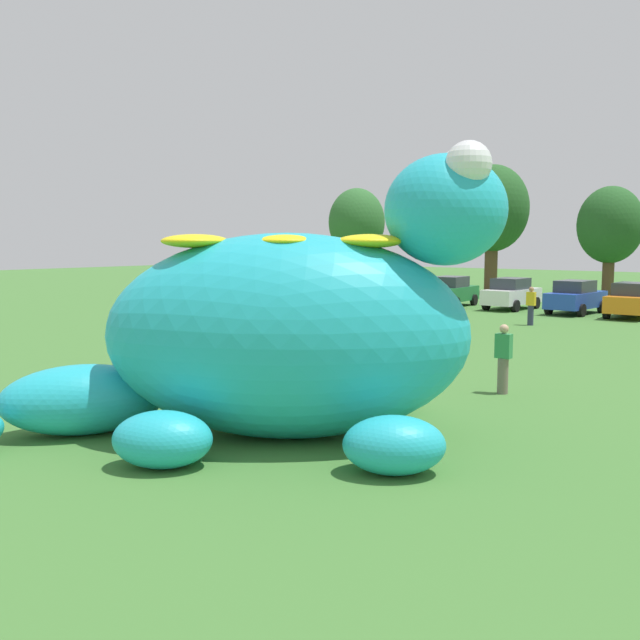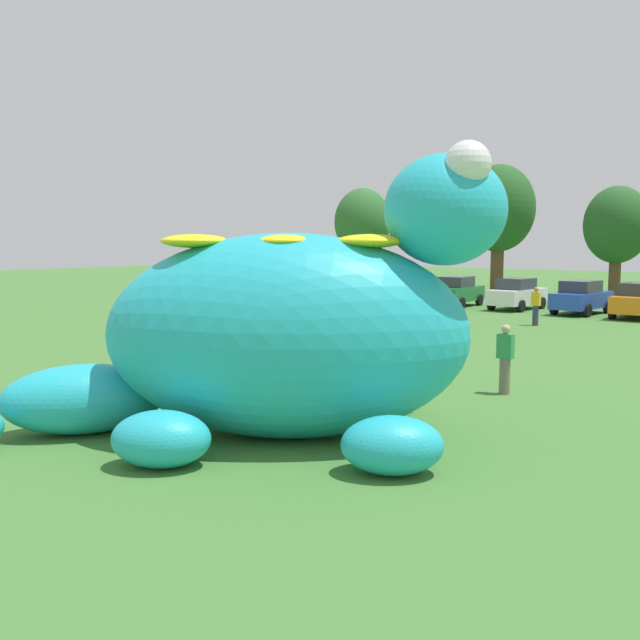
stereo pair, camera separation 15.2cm
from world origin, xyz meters
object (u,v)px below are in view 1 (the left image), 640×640
object	(u,v)px
car_blue	(576,297)
car_orange	(633,300)
giant_inflatable_creature	(286,333)
car_green	(451,291)
spectator_far_side	(531,306)
spectator_wandering	(503,359)
car_white	(511,294)

from	to	relation	value
car_blue	car_orange	xyz separation A→B (m)	(2.85, -0.23, 0.00)
giant_inflatable_creature	car_blue	world-z (taller)	giant_inflatable_creature
car_green	spectator_far_side	bearing A→B (deg)	-40.60
car_blue	car_orange	size ratio (longest dim) A/B	1.03
spectator_wandering	car_white	bearing A→B (deg)	112.73
car_white	car_orange	bearing A→B (deg)	-4.31
giant_inflatable_creature	car_blue	distance (m)	26.89
giant_inflatable_creature	car_green	distance (m)	28.53
car_green	spectator_far_side	distance (m)	9.42
car_white	car_blue	xyz separation A→B (m)	(3.57, -0.25, 0.00)
giant_inflatable_creature	car_green	bearing A→B (deg)	111.60
car_white	car_orange	world-z (taller)	same
car_white	giant_inflatable_creature	bearing A→B (deg)	-75.32
car_white	spectator_wandering	world-z (taller)	car_white
car_green	car_white	distance (m)	3.47
car_blue	spectator_wandering	bearing A→B (deg)	-75.98
car_green	spectator_wandering	xyz separation A→B (m)	(12.13, -20.34, -0.01)
car_white	spectator_wandering	xyz separation A→B (m)	(8.68, -20.72, -0.01)
car_green	car_blue	bearing A→B (deg)	1.12
giant_inflatable_creature	car_blue	size ratio (longest dim) A/B	2.21
giant_inflatable_creature	car_white	distance (m)	27.82
car_white	car_blue	size ratio (longest dim) A/B	0.99
giant_inflatable_creature	car_green	size ratio (longest dim) A/B	2.22
car_blue	car_orange	distance (m)	2.86
car_white	car_green	bearing A→B (deg)	-173.56
car_blue	car_orange	world-z (taller)	same
car_blue	giant_inflatable_creature	bearing A→B (deg)	-82.57
car_green	car_white	world-z (taller)	same
car_orange	spectator_wandering	bearing A→B (deg)	-83.62
giant_inflatable_creature	car_orange	world-z (taller)	giant_inflatable_creature
spectator_far_side	car_green	bearing A→B (deg)	139.40
giant_inflatable_creature	car_white	world-z (taller)	giant_inflatable_creature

